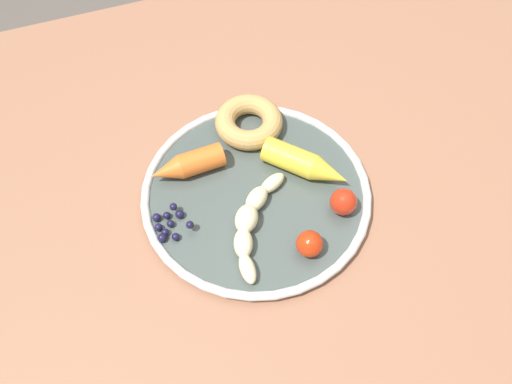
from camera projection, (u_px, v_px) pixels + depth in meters
ground_plane at (258, 351)px, 1.33m from camera, size 6.00×6.00×0.00m
dining_table at (259, 228)px, 0.80m from camera, size 1.24×0.98×0.70m
plate at (256, 193)px, 0.74m from camera, size 0.32×0.32×0.02m
banana at (252, 221)px, 0.70m from camera, size 0.11×0.15×0.03m
carrot_orange at (187, 165)px, 0.74m from camera, size 0.11×0.04×0.03m
carrot_yellow at (306, 164)px, 0.74m from camera, size 0.11×0.12×0.04m
donut at (249, 122)px, 0.79m from camera, size 0.13×0.13×0.03m
blueberry_pile at (170, 224)px, 0.70m from camera, size 0.05×0.05×0.02m
tomato_near at (343, 202)px, 0.71m from camera, size 0.04×0.04×0.04m
tomato_mid at (310, 244)px, 0.67m from camera, size 0.04×0.04×0.04m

